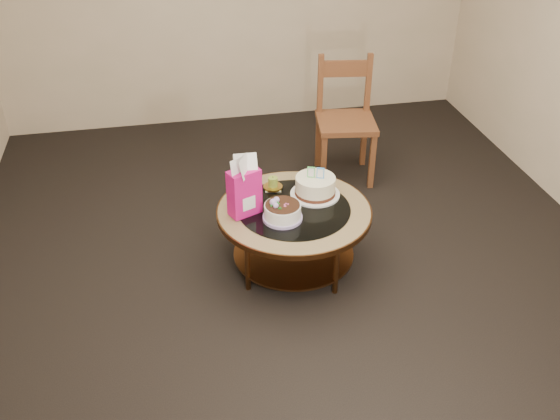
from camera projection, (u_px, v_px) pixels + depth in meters
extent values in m
plane|color=black|center=(293.00, 264.00, 4.32)|extent=(5.00, 5.00, 0.00)
cylinder|color=brown|center=(335.00, 217.00, 4.43)|extent=(0.04, 0.04, 0.42)
cylinder|color=brown|center=(256.00, 215.00, 4.46)|extent=(0.04, 0.04, 0.42)
cylinder|color=brown|center=(248.00, 263.00, 3.99)|extent=(0.04, 0.04, 0.42)
cylinder|color=brown|center=(336.00, 267.00, 3.96)|extent=(0.04, 0.04, 0.42)
cylinder|color=brown|center=(293.00, 252.00, 4.27)|extent=(0.82, 0.82, 0.02)
cylinder|color=brown|center=(294.00, 212.00, 4.09)|extent=(1.02, 1.02, 0.04)
cylinder|color=tan|center=(294.00, 210.00, 4.08)|extent=(1.00, 1.00, 0.01)
cylinder|color=black|center=(294.00, 209.00, 4.08)|extent=(0.74, 0.74, 0.01)
cylinder|color=#A68FCA|center=(283.00, 218.00, 3.96)|extent=(0.25, 0.25, 0.02)
cylinder|color=silver|center=(283.00, 212.00, 3.94)|extent=(0.23, 0.23, 0.10)
cylinder|color=black|center=(283.00, 205.00, 3.91)|extent=(0.22, 0.22, 0.01)
sphere|color=#A68FCA|center=(273.00, 202.00, 3.90)|extent=(0.05, 0.05, 0.05)
sphere|color=#A68FCA|center=(277.00, 200.00, 3.93)|extent=(0.04, 0.04, 0.04)
sphere|color=#A68FCA|center=(276.00, 206.00, 3.88)|extent=(0.04, 0.04, 0.04)
cone|color=#1F7524|center=(279.00, 204.00, 3.91)|extent=(0.03, 0.03, 0.02)
cone|color=#1F7524|center=(271.00, 206.00, 3.89)|extent=(0.03, 0.03, 0.02)
cone|color=#1F7524|center=(277.00, 200.00, 3.95)|extent=(0.03, 0.02, 0.02)
cone|color=#1F7524|center=(280.00, 208.00, 3.87)|extent=(0.03, 0.03, 0.02)
cylinder|color=white|center=(315.00, 194.00, 4.21)|extent=(0.34, 0.34, 0.01)
cylinder|color=#431F13|center=(315.00, 192.00, 4.20)|extent=(0.27, 0.27, 0.02)
cylinder|color=white|center=(315.00, 184.00, 4.17)|extent=(0.27, 0.27, 0.10)
cube|color=#51BE5B|center=(311.00, 172.00, 4.12)|extent=(0.05, 0.03, 0.08)
cube|color=white|center=(311.00, 172.00, 4.12)|extent=(0.04, 0.03, 0.06)
cube|color=#4292E1|center=(320.00, 173.00, 4.11)|extent=(0.05, 0.03, 0.08)
cube|color=white|center=(320.00, 173.00, 4.11)|extent=(0.04, 0.03, 0.06)
cube|color=#C8126C|center=(244.00, 192.00, 3.94)|extent=(0.23, 0.18, 0.31)
cube|color=white|center=(245.00, 200.00, 3.97)|extent=(0.13, 0.14, 0.09)
cube|color=#C9B352|center=(273.00, 188.00, 4.28)|extent=(0.12, 0.12, 0.01)
cylinder|color=gold|center=(273.00, 187.00, 4.27)|extent=(0.13, 0.13, 0.01)
cylinder|color=olive|center=(273.00, 182.00, 4.25)|extent=(0.07, 0.07, 0.07)
cylinder|color=black|center=(273.00, 177.00, 4.23)|extent=(0.00, 0.00, 0.01)
cube|color=brown|center=(346.00, 123.00, 5.09)|extent=(0.53, 0.53, 0.04)
cube|color=brown|center=(323.00, 162.00, 5.05)|extent=(0.05, 0.05, 0.50)
cube|color=brown|center=(372.00, 160.00, 5.06)|extent=(0.05, 0.05, 0.50)
cube|color=brown|center=(318.00, 140.00, 5.38)|extent=(0.05, 0.05, 0.50)
cube|color=brown|center=(364.00, 139.00, 5.40)|extent=(0.05, 0.05, 0.50)
cube|color=brown|center=(320.00, 85.00, 5.11)|extent=(0.05, 0.05, 0.51)
cube|color=brown|center=(368.00, 84.00, 5.12)|extent=(0.05, 0.05, 0.51)
cube|color=brown|center=(345.00, 69.00, 5.04)|extent=(0.40, 0.09, 0.13)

